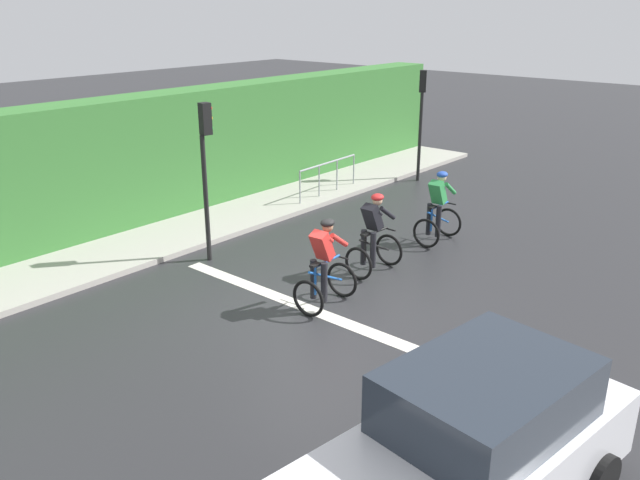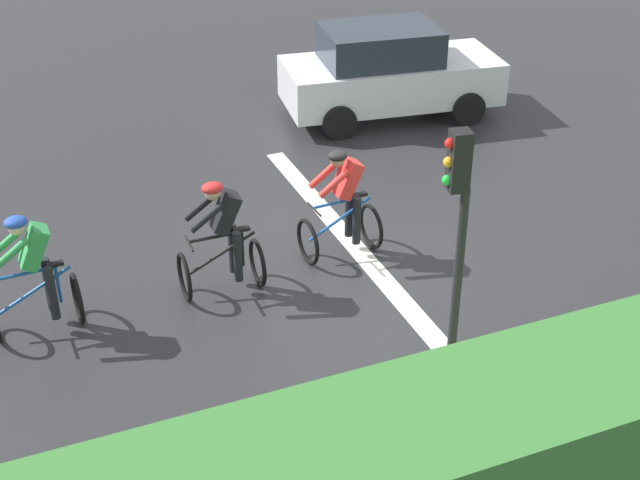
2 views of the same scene
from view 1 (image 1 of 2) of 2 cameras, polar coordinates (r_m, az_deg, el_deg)
The scene contains 12 objects.
ground_plane at distance 11.64m, azimuth 0.10°, elevation -6.35°, with size 80.00×80.00×0.00m, color #28282B.
sidewalk_kerb at distance 16.58m, azimuth -9.91°, elevation 1.81°, with size 2.80×21.88×0.12m, color #ADA89E.
stone_wall_low at distance 17.18m, azimuth -11.90°, elevation 3.26°, with size 0.44×21.88×0.66m, color gray.
hedge_wall at distance 17.10m, azimuth -12.82°, elevation 7.42°, with size 1.10×21.88×3.14m, color #387533.
road_marking_stop_line at distance 11.59m, azimuth -0.10°, elevation -6.43°, with size 7.00×0.30×0.01m, color silver.
cyclist_lead at distance 14.94m, azimuth 10.37°, elevation 2.70°, with size 0.70×1.09×1.66m.
cyclist_second at distance 13.02m, azimuth 4.75°, elevation 0.35°, with size 0.71×1.10×1.66m.
cyclist_mid at distance 11.49m, azimuth 0.39°, elevation -2.33°, with size 0.74×1.12×1.66m.
car_white at distance 7.18m, azimuth 13.27°, elevation -17.46°, with size 2.30×4.29×1.76m.
traffic_light_near_crossing at distance 13.50m, azimuth -10.04°, elevation 7.14°, with size 0.23×0.31×3.34m.
traffic_light_far_junction at distance 20.09m, azimuth 8.95°, elevation 11.41°, with size 0.27×0.29×3.34m.
pedestrian_railing_kerbside at distance 18.27m, azimuth 0.73°, elevation 6.07°, with size 0.19×2.57×1.03m.
Camera 1 is at (6.76, -7.92, 5.19)m, focal length 36.25 mm.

